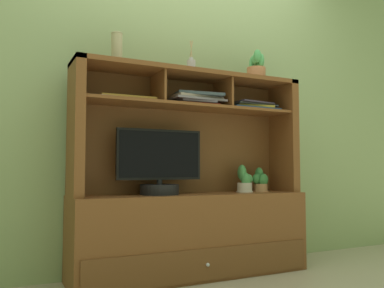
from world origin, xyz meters
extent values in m
cube|color=tan|center=(0.00, 0.00, -0.01)|extent=(6.00, 6.00, 0.02)
cube|color=#8DA46C|center=(0.00, 0.24, 1.40)|extent=(6.00, 0.02, 2.80)
cube|color=brown|center=(0.00, 0.00, 0.27)|extent=(1.61, 0.41, 0.54)
cube|color=brown|center=(0.00, -0.21, 0.12)|extent=(1.55, 0.01, 0.20)
sphere|color=silver|center=(0.00, -0.22, 0.12)|extent=(0.02, 0.02, 0.02)
cube|color=brown|center=(-0.78, 0.00, 0.96)|extent=(0.06, 0.31, 0.83)
cube|color=brown|center=(0.78, 0.00, 0.96)|extent=(0.06, 0.31, 0.83)
cube|color=brown|center=(0.00, 0.15, 0.94)|extent=(1.55, 0.02, 0.80)
cube|color=brown|center=(0.00, 0.00, 1.36)|extent=(1.61, 0.31, 0.03)
cube|color=brown|center=(0.00, 0.00, 1.14)|extent=(1.49, 0.28, 0.02)
cube|color=brown|center=(-0.25, 0.00, 1.25)|extent=(0.02, 0.26, 0.20)
cube|color=brown|center=(0.25, 0.00, 1.25)|extent=(0.02, 0.26, 0.20)
cylinder|color=black|center=(-0.24, -0.01, 0.58)|extent=(0.25, 0.25, 0.07)
cylinder|color=black|center=(-0.24, -0.01, 0.63)|extent=(0.04, 0.04, 0.03)
cube|color=black|center=(-0.24, -0.01, 0.81)|extent=(0.58, 0.03, 0.33)
cube|color=black|center=(-0.24, -0.02, 0.81)|extent=(0.55, 0.00, 0.30)
cylinder|color=#AF7C51|center=(0.56, 0.00, 0.57)|extent=(0.10, 0.10, 0.06)
cylinder|color=#AF7C51|center=(0.56, 0.00, 0.55)|extent=(0.12, 0.12, 0.01)
ellipsoid|color=#2F6D34|center=(0.58, 0.00, 0.63)|extent=(0.05, 0.05, 0.06)
ellipsoid|color=#2F6D34|center=(0.56, 0.02, 0.66)|extent=(0.06, 0.08, 0.13)
ellipsoid|color=#2F6D34|center=(0.53, 0.00, 0.64)|extent=(0.08, 0.06, 0.08)
ellipsoid|color=#2F6D34|center=(0.57, -0.03, 0.63)|extent=(0.08, 0.04, 0.09)
cylinder|color=beige|center=(0.42, 0.00, 0.58)|extent=(0.11, 0.11, 0.07)
cylinder|color=beige|center=(0.42, 0.00, 0.55)|extent=(0.12, 0.12, 0.01)
ellipsoid|color=#418B49|center=(0.46, 0.00, 0.64)|extent=(0.07, 0.06, 0.07)
ellipsoid|color=#418B49|center=(0.43, 0.04, 0.69)|extent=(0.07, 0.06, 0.12)
ellipsoid|color=#418B49|center=(0.40, 0.00, 0.68)|extent=(0.04, 0.06, 0.12)
ellipsoid|color=#418B49|center=(0.42, -0.02, 0.64)|extent=(0.07, 0.06, 0.10)
cube|color=gray|center=(-0.48, 0.00, 1.15)|extent=(0.37, 0.18, 0.01)
cube|color=#BC8F36|center=(-0.46, 0.01, 1.16)|extent=(0.36, 0.19, 0.01)
cube|color=navy|center=(0.50, 0.00, 1.15)|extent=(0.40, 0.19, 0.02)
cube|color=gold|center=(0.51, 0.01, 1.17)|extent=(0.31, 0.21, 0.02)
cube|color=#35393A|center=(0.51, 0.01, 1.19)|extent=(0.37, 0.21, 0.01)
cube|color=#342D3D|center=(0.49, 0.00, 1.20)|extent=(0.32, 0.23, 0.01)
cube|color=#A22822|center=(0.02, -0.01, 1.15)|extent=(0.33, 0.16, 0.02)
cube|color=slate|center=(0.02, -0.02, 1.17)|extent=(0.26, 0.17, 0.01)
cube|color=slate|center=(0.03, -0.02, 1.18)|extent=(0.39, 0.20, 0.01)
cube|color=gray|center=(0.03, -0.02, 1.20)|extent=(0.37, 0.20, 0.02)
cube|color=#36434C|center=(0.04, -0.02, 1.22)|extent=(0.35, 0.24, 0.02)
cylinder|color=#B6AFB2|center=(0.00, 0.01, 1.42)|extent=(0.06, 0.06, 0.09)
cylinder|color=#B6AFB2|center=(0.00, 0.01, 1.47)|extent=(0.03, 0.03, 0.02)
cylinder|color=tan|center=(0.00, 0.01, 1.53)|extent=(0.00, 0.04, 0.14)
cylinder|color=tan|center=(0.00, 0.02, 1.53)|extent=(0.03, 0.01, 0.14)
cylinder|color=tan|center=(0.00, 0.02, 1.53)|extent=(0.01, 0.01, 0.14)
cylinder|color=tan|center=(0.00, 0.01, 1.53)|extent=(0.01, 0.01, 0.14)
cylinder|color=tan|center=(0.00, 0.01, 1.53)|extent=(0.03, 0.01, 0.14)
cylinder|color=#B7734A|center=(0.52, -0.02, 1.42)|extent=(0.14, 0.14, 0.09)
cylinder|color=#B7734A|center=(0.52, -0.02, 1.38)|extent=(0.16, 0.16, 0.01)
ellipsoid|color=#499E56|center=(0.54, -0.02, 1.52)|extent=(0.04, 0.05, 0.11)
ellipsoid|color=#499E56|center=(0.54, 0.00, 1.52)|extent=(0.05, 0.06, 0.12)
ellipsoid|color=#499E56|center=(0.52, 0.02, 1.49)|extent=(0.06, 0.04, 0.14)
ellipsoid|color=#499E56|center=(0.51, -0.02, 1.52)|extent=(0.04, 0.05, 0.07)
ellipsoid|color=#499E56|center=(0.52, -0.05, 1.54)|extent=(0.06, 0.06, 0.10)
ellipsoid|color=#499E56|center=(0.54, -0.05, 1.51)|extent=(0.04, 0.06, 0.10)
cylinder|color=tan|center=(-0.52, 0.02, 1.47)|extent=(0.07, 0.07, 0.20)
torus|color=tan|center=(-0.52, 0.02, 1.58)|extent=(0.07, 0.07, 0.01)
camera|label=1|loc=(-1.20, -2.46, 0.70)|focal=37.59mm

